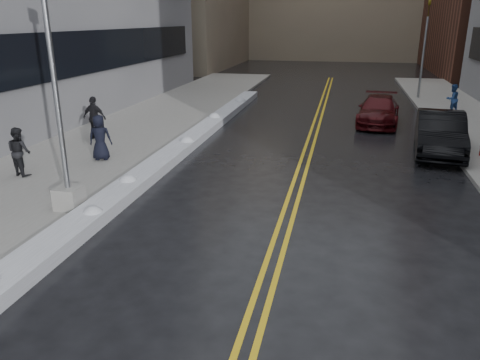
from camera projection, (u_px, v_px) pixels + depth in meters
The scene contains 13 objects.
ground at pixel (157, 261), 10.24m from camera, with size 160.00×160.00×0.00m, color black.
sidewalk_west at pixel (121, 137), 20.61m from camera, with size 5.50×50.00×0.15m, color gray.
lane_line_left at pixel (305, 149), 18.98m from camera, with size 0.12×50.00×0.01m, color gold.
lane_line_right at pixel (312, 150), 18.92m from camera, with size 0.12×50.00×0.01m, color gold.
snow_ridge at pixel (176, 151), 18.06m from camera, with size 0.90×30.00×0.34m, color silver.
lamppost at pixel (59, 122), 11.93m from camera, with size 0.65×0.65×7.62m.
traffic_signal at pixel (424, 46), 29.54m from camera, with size 0.16×0.20×6.00m.
pedestrian_b at pixel (19, 152), 15.15m from camera, with size 0.78×0.60×1.60m, color black.
pedestrian_c at pixel (100, 138), 16.83m from camera, with size 0.80×0.52×1.64m, color black.
pedestrian_d at pixel (95, 118), 19.76m from camera, with size 1.06×0.44×1.81m, color black.
pedestrian_east at pixel (452, 99), 25.18m from camera, with size 0.76×0.59×1.56m, color navy.
car_black at pixel (440, 133), 18.15m from camera, with size 1.72×4.92×1.62m, color black.
car_maroon at pixel (379, 110), 23.33m from camera, with size 1.93×4.75×1.38m, color #3B090C.
Camera 1 is at (3.75, -8.49, 5.02)m, focal length 35.00 mm.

